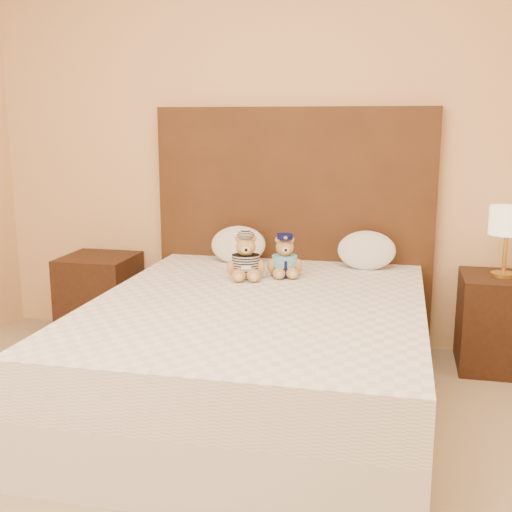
# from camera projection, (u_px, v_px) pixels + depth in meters

# --- Properties ---
(room_walls) EXTENTS (4.04, 4.52, 2.72)m
(room_walls) POSITION_uv_depth(u_px,v_px,m) (211.00, 3.00, 2.18)
(room_walls) COLOR #EDBA81
(room_walls) RESTS_ON ground
(bed) EXTENTS (1.60, 2.00, 0.55)m
(bed) POSITION_uv_depth(u_px,v_px,m) (258.00, 353.00, 3.20)
(bed) COLOR white
(bed) RESTS_ON ground
(headboard) EXTENTS (1.75, 0.08, 1.50)m
(headboard) POSITION_uv_depth(u_px,v_px,m) (293.00, 228.00, 4.07)
(headboard) COLOR #4C2B16
(headboard) RESTS_ON ground
(nightstand_left) EXTENTS (0.45, 0.45, 0.55)m
(nightstand_left) POSITION_uv_depth(u_px,v_px,m) (100.00, 297.00, 4.24)
(nightstand_left) COLOR #331B10
(nightstand_left) RESTS_ON ground
(nightstand_right) EXTENTS (0.45, 0.45, 0.55)m
(nightstand_right) POSITION_uv_depth(u_px,v_px,m) (499.00, 322.00, 3.70)
(nightstand_right) COLOR #331B10
(nightstand_right) RESTS_ON ground
(lamp) EXTENTS (0.20, 0.20, 0.40)m
(lamp) POSITION_uv_depth(u_px,v_px,m) (507.00, 224.00, 3.58)
(lamp) COLOR gold
(lamp) RESTS_ON nightstand_right
(teddy_police) EXTENTS (0.25, 0.25, 0.24)m
(teddy_police) POSITION_uv_depth(u_px,v_px,m) (285.00, 255.00, 3.62)
(teddy_police) COLOR #B57846
(teddy_police) RESTS_ON bed
(teddy_prisoner) EXTENTS (0.27, 0.27, 0.25)m
(teddy_prisoner) POSITION_uv_depth(u_px,v_px,m) (246.00, 257.00, 3.56)
(teddy_prisoner) COLOR #B57846
(teddy_prisoner) RESTS_ON bed
(pillow_left) EXTENTS (0.35, 0.22, 0.24)m
(pillow_left) POSITION_uv_depth(u_px,v_px,m) (238.00, 243.00, 3.98)
(pillow_left) COLOR white
(pillow_left) RESTS_ON bed
(pillow_right) EXTENTS (0.34, 0.22, 0.24)m
(pillow_right) POSITION_uv_depth(u_px,v_px,m) (367.00, 248.00, 3.81)
(pillow_right) COLOR white
(pillow_right) RESTS_ON bed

